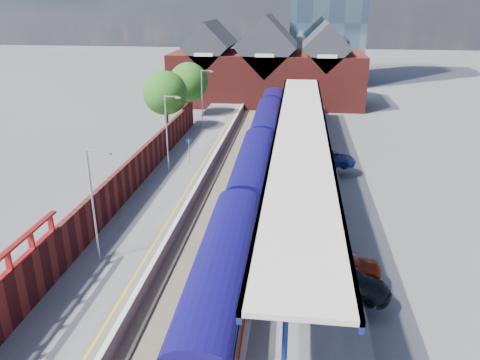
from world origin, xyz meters
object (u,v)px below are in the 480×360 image
object	(u,v)px
train	(261,142)
platform_sign	(189,147)
parked_car_silver	(312,231)
parked_car_dark	(348,281)
lamp_post_b	(95,199)
lamp_post_d	(203,95)
parked_car_blue	(331,158)
lamp_post_c	(168,129)
parked_car_red	(344,264)

from	to	relation	value
train	platform_sign	size ratio (longest dim) A/B	26.38
parked_car_silver	parked_car_dark	world-z (taller)	parked_car_silver
platform_sign	parked_car_silver	size ratio (longest dim) A/B	0.55
platform_sign	lamp_post_b	bearing A→B (deg)	-94.33
lamp_post_d	parked_car_blue	world-z (taller)	lamp_post_d
train	parked_car_blue	xyz separation A→B (m)	(6.96, -3.23, -0.46)
lamp_post_d	parked_car_dark	world-z (taller)	lamp_post_d
train	lamp_post_c	distance (m)	10.69
lamp_post_d	parked_car_dark	bearing A→B (deg)	-66.59
platform_sign	parked_car_dark	size ratio (longest dim) A/B	0.54
lamp_post_b	parked_car_red	xyz separation A→B (m)	(14.50, 0.08, -3.28)
parked_car_dark	parked_car_blue	size ratio (longest dim) A/B	0.98
platform_sign	parked_car_blue	size ratio (longest dim) A/B	0.53
train	lamp_post_b	xyz separation A→B (m)	(-7.86, -22.66, 2.87)
lamp_post_b	parked_car_red	size ratio (longest dim) A/B	1.68
lamp_post_b	parked_car_dark	bearing A→B (deg)	-6.23
lamp_post_c	parked_car_blue	distance (m)	15.56
platform_sign	parked_car_blue	xyz separation A→B (m)	(13.45, 1.43, -1.03)
parked_car_blue	lamp_post_c	bearing A→B (deg)	112.67
lamp_post_b	parked_car_red	distance (m)	14.87
train	parked_car_silver	size ratio (longest dim) A/B	14.45
lamp_post_b	train	bearing A→B (deg)	70.88
parked_car_red	parked_car_silver	bearing A→B (deg)	23.71
platform_sign	parked_car_silver	bearing A→B (deg)	-50.92
train	lamp_post_c	size ratio (longest dim) A/B	9.42
lamp_post_c	lamp_post_d	distance (m)	16.00
parked_car_red	parked_car_blue	distance (m)	19.35
lamp_post_b	lamp_post_d	bearing A→B (deg)	90.00
parked_car_silver	parked_car_blue	world-z (taller)	parked_car_silver
parked_car_red	lamp_post_d	bearing A→B (deg)	24.12
lamp_post_b	parked_car_silver	bearing A→B (deg)	17.15
platform_sign	parked_car_red	xyz separation A→B (m)	(13.14, -17.92, -0.98)
lamp_post_b	parked_car_dark	distance (m)	15.00
lamp_post_b	parked_car_blue	size ratio (longest dim) A/B	1.47
lamp_post_d	parked_car_red	distance (m)	35.21
lamp_post_c	parked_car_blue	xyz separation A→B (m)	(14.81, 3.43, -3.33)
lamp_post_d	parked_car_silver	bearing A→B (deg)	-65.51
parked_car_red	parked_car_blue	size ratio (longest dim) A/B	0.88
parked_car_silver	parked_car_blue	bearing A→B (deg)	-16.04
parked_car_red	parked_car_dark	bearing A→B (deg)	-178.81
parked_car_silver	lamp_post_d	bearing A→B (deg)	15.92
lamp_post_c	parked_car_dark	distance (m)	23.06
parked_car_silver	train	bearing A→B (deg)	6.18
lamp_post_c	parked_car_blue	world-z (taller)	lamp_post_c
platform_sign	parked_car_silver	world-z (taller)	platform_sign
parked_car_red	parked_car_silver	size ratio (longest dim) A/B	0.91
parked_car_silver	parked_car_blue	size ratio (longest dim) A/B	0.96
train	parked_car_silver	xyz separation A→B (m)	(4.92, -18.71, -0.37)
lamp_post_d	platform_sign	world-z (taller)	lamp_post_d
parked_car_blue	parked_car_red	bearing A→B (deg)	-171.29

